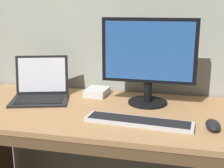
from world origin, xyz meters
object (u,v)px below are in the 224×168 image
(laptop_black, at_px, (41,89))
(external_monitor, at_px, (149,57))
(wired_keyboard, at_px, (139,122))
(computer_mouse, at_px, (213,125))
(external_drive_box, at_px, (97,92))

(laptop_black, bearing_deg, external_monitor, 3.79)
(wired_keyboard, bearing_deg, external_monitor, 88.80)
(wired_keyboard, height_order, computer_mouse, computer_mouse)
(external_monitor, relative_size, external_drive_box, 3.19)
(wired_keyboard, xyz_separation_m, computer_mouse, (0.33, 0.01, 0.01))
(external_monitor, xyz_separation_m, computer_mouse, (0.32, -0.28, -0.24))
(laptop_black, bearing_deg, computer_mouse, -14.47)
(laptop_black, bearing_deg, wired_keyboard, -22.29)
(computer_mouse, bearing_deg, laptop_black, 161.11)
(wired_keyboard, bearing_deg, laptop_black, 157.71)
(external_monitor, height_order, computer_mouse, external_monitor)
(external_monitor, relative_size, wired_keyboard, 0.99)
(laptop_black, xyz_separation_m, external_drive_box, (0.30, 0.14, -0.04))
(laptop_black, height_order, external_monitor, external_monitor)
(wired_keyboard, bearing_deg, computer_mouse, 1.37)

